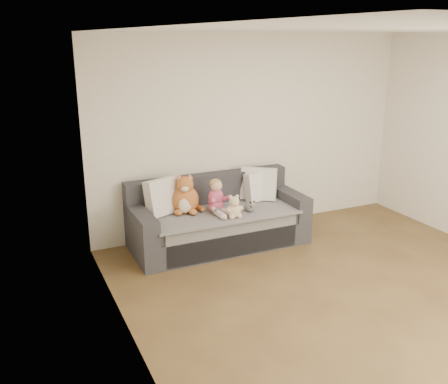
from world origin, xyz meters
The scene contains 10 objects.
room_shell centered at (0.00, 0.42, 1.30)m, with size 5.00×5.00×5.00m.
sofa centered at (-0.72, 2.06, 0.31)m, with size 2.20×0.94×0.85m.
cushion_left centered at (-1.38, 2.18, 0.69)m, with size 0.53×0.38×0.46m.
cushion_right_back centered at (-0.07, 2.17, 0.66)m, with size 0.44×0.27×0.39m.
cushion_right_front centered at (-0.06, 2.20, 0.69)m, with size 0.50×0.44×0.44m.
toddler centered at (-0.78, 1.94, 0.65)m, with size 0.30×0.44×0.43m.
plush_cat centered at (-1.13, 2.11, 0.66)m, with size 0.40×0.36×0.52m.
teddy_bear centered at (-0.66, 1.70, 0.59)m, with size 0.23×0.16×0.28m.
plush_cow centered at (-0.39, 1.80, 0.54)m, with size 0.13×0.19×0.16m.
sippy_cup centered at (-0.82, 1.86, 0.53)m, with size 0.09×0.06×0.10m.
Camera 1 is at (-3.11, -3.36, 2.54)m, focal length 40.00 mm.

